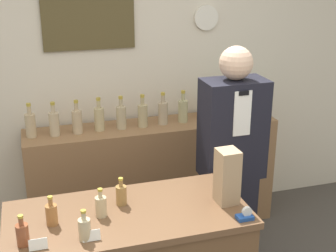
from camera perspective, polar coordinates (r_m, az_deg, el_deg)
The scene contains 23 objects.
back_wall at distance 3.95m, azimuth -6.00°, elevation 6.65°, with size 5.20×0.09×2.70m.
back_shelf at distance 4.05m, azimuth -1.78°, elevation -6.17°, with size 2.09×0.41×0.95m.
shopkeeper at distance 3.35m, azimuth 7.67°, elevation -4.96°, with size 0.43×0.27×1.72m.
potted_plant at distance 4.09m, azimuth 9.55°, elevation 3.39°, with size 0.25×0.25×0.32m.
paper_bag at distance 2.71m, azimuth 7.23°, elevation -6.13°, with size 0.12×0.13×0.33m.
tape_dispenser at distance 2.62m, azimuth 9.43°, elevation -10.69°, with size 0.09×0.06×0.07m.
price_card_left at distance 2.43m, azimuth -15.56°, elevation -13.73°, with size 0.09×0.02×0.06m.
price_card_right at distance 2.44m, azimuth -9.32°, elevation -13.06°, with size 0.09×0.02×0.06m.
counter_bottle_0 at distance 2.46m, azimuth -17.32°, elevation -12.46°, with size 0.06×0.06×0.17m.
counter_bottle_1 at distance 2.59m, azimuth -14.01°, elevation -10.36°, with size 0.06×0.06×0.17m.
counter_bottle_2 at distance 2.43m, azimuth -10.14°, elevation -12.21°, with size 0.06×0.06×0.17m.
counter_bottle_3 at distance 2.62m, azimuth -8.18°, elevation -9.60°, with size 0.06×0.06×0.17m.
counter_bottle_4 at distance 2.72m, azimuth -5.72°, elevation -8.30°, with size 0.06×0.06×0.17m.
shelf_bottle_0 at distance 3.72m, azimuth -16.41°, elevation 0.18°, with size 0.08×0.08×0.27m.
shelf_bottle_1 at distance 3.71m, azimuth -13.70°, elevation 0.35°, with size 0.08×0.08×0.27m.
shelf_bottle_2 at distance 3.72m, azimuth -11.01°, elevation 0.61°, with size 0.08×0.08×0.27m.
shelf_bottle_3 at distance 3.75m, azimuth -8.38°, elevation 0.96°, with size 0.08×0.08×0.27m.
shelf_bottle_4 at distance 3.77m, azimuth -5.72°, elevation 1.17°, with size 0.08×0.08×0.27m.
shelf_bottle_5 at distance 3.80m, azimuth -3.10°, elevation 1.38°, with size 0.08×0.08×0.27m.
shelf_bottle_6 at distance 3.85m, azimuth -0.62°, elevation 1.69°, with size 0.08×0.08×0.27m.
shelf_bottle_7 at distance 3.91m, azimuth 1.84°, elevation 1.94°, with size 0.08×0.08×0.27m.
shelf_bottle_8 at distance 3.98m, azimuth 4.16°, elevation 2.24°, with size 0.08×0.08×0.27m.
shelf_bottle_9 at distance 4.04m, azimuth 6.52°, elevation 2.42°, with size 0.08×0.08×0.27m.
Camera 1 is at (-0.72, -1.78, 2.26)m, focal length 50.00 mm.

